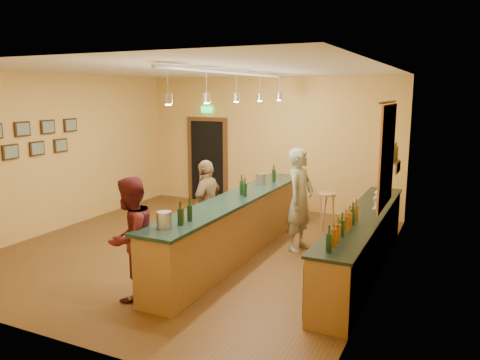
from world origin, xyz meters
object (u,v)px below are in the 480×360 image
at_px(bartender, 300,200).
at_px(back_counter, 363,242).
at_px(tasting_bar, 236,222).
at_px(bar_stool, 327,200).
at_px(customer_a, 131,239).
at_px(customer_b, 207,206).

bearing_deg(bartender, back_counter, -106.44).
bearing_deg(back_counter, bartender, 154.93).
distance_m(tasting_bar, bartender, 1.23).
distance_m(back_counter, bar_stool, 2.32).
height_order(back_counter, tasting_bar, tasting_bar).
distance_m(bartender, customer_a, 3.29).
height_order(back_counter, customer_a, customer_a).
bearing_deg(bar_stool, back_counter, -60.62).
xyz_separation_m(tasting_bar, bar_stool, (1.02, 2.20, 0.03)).
height_order(tasting_bar, customer_b, customer_b).
bearing_deg(customer_a, bartender, 150.39).
bearing_deg(customer_b, tasting_bar, 88.51).
bearing_deg(back_counter, bar_stool, 119.38).
height_order(customer_a, bar_stool, customer_a).
relative_size(back_counter, customer_a, 2.66).
height_order(back_counter, customer_b, customer_b).
relative_size(back_counter, tasting_bar, 0.89).
bearing_deg(tasting_bar, back_counter, 4.81).
bearing_deg(bartender, customer_a, 162.51).
xyz_separation_m(back_counter, bartender, (-1.25, 0.59, 0.44)).
height_order(tasting_bar, bartender, bartender).
relative_size(bartender, customer_b, 1.12).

